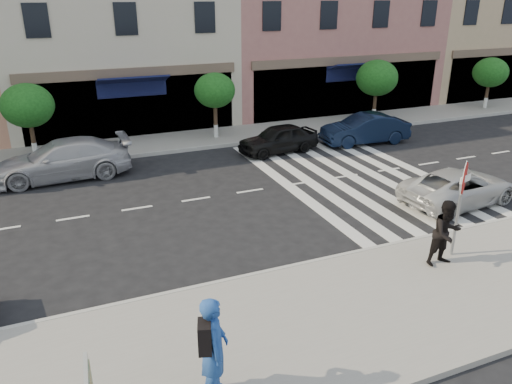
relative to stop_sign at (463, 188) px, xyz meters
name	(u,v)px	position (x,y,z in m)	size (l,w,h in m)	color
ground	(237,251)	(-5.07, 2.62, -2.04)	(120.00, 120.00, 0.00)	black
sidewalk_near	(301,328)	(-5.07, -1.13, -1.96)	(60.00, 4.50, 0.15)	gray
sidewalk_far	(153,144)	(-5.07, 13.62, -1.96)	(60.00, 3.00, 0.15)	gray
building_centre	(112,15)	(-5.57, 19.62, 3.46)	(11.00, 9.00, 11.00)	beige
building_east_far	(473,2)	(18.93, 19.62, 3.96)	(12.00, 9.00, 12.00)	tan
street_tree_wb	(27,106)	(-10.07, 13.42, 0.27)	(2.10, 2.10, 3.06)	#473323
street_tree_c	(215,91)	(-2.07, 13.42, 0.32)	(1.90, 1.90, 3.04)	#473323
street_tree_ea	(377,78)	(6.93, 13.42, 0.35)	(2.20, 2.20, 3.19)	#473323
street_tree_eb	(490,73)	(14.93, 13.42, 0.19)	(2.00, 2.00, 2.94)	#473323
stop_sign	(463,188)	(0.00, 0.00, 0.00)	(0.89, 0.30, 2.61)	gray
photographer	(214,348)	(-7.30, -2.26, -0.93)	(0.70, 0.46, 1.91)	#214B9B
walker	(446,233)	(-0.58, -0.27, -1.03)	(0.84, 0.65, 1.72)	black
car_near_right	(459,187)	(2.93, 2.92, -1.46)	(1.94, 4.20, 1.17)	#B9B9B9
car_far_left	(62,160)	(-9.09, 10.61, -1.31)	(2.04, 5.02, 1.46)	#ABAAB0
car_far_mid	(278,139)	(-0.16, 10.47, -1.42)	(1.45, 3.61, 1.23)	black
car_far_right	(365,129)	(4.17, 10.22, -1.36)	(1.44, 4.13, 1.36)	black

